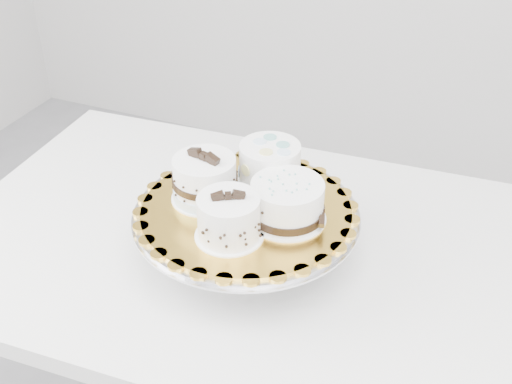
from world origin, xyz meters
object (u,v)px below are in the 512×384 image
at_px(table, 239,274).
at_px(cake_stand, 246,226).
at_px(cake_banded, 205,181).
at_px(cake_ribbon, 288,203).
at_px(cake_swirl, 229,219).
at_px(cake_dots, 270,165).
at_px(cake_board, 246,209).

xyz_separation_m(table, cake_stand, (0.04, -0.05, 0.16)).
height_order(cake_banded, cake_ribbon, cake_banded).
distance_m(cake_swirl, cake_ribbon, 0.11).
height_order(cake_stand, cake_swirl, cake_swirl).
bearing_deg(table, cake_dots, 36.12).
relative_size(cake_board, cake_ribbon, 2.39).
bearing_deg(cake_dots, cake_swirl, -68.63).
bearing_deg(cake_ribbon, table, 139.35).
height_order(table, cake_board, cake_board).
relative_size(table, cake_stand, 2.90).
bearing_deg(cake_board, cake_stand, -135.00).
height_order(cake_swirl, cake_ribbon, cake_swirl).
relative_size(cake_dots, cake_ribbon, 0.94).
bearing_deg(table, cake_banded, -132.51).
height_order(cake_board, cake_banded, cake_banded).
bearing_deg(cake_swirl, cake_board, 64.72).
distance_m(table, cake_stand, 0.17).
bearing_deg(cake_stand, cake_swirl, -85.91).
height_order(table, cake_ribbon, cake_ribbon).
bearing_deg(cake_banded, cake_ribbon, 13.20).
height_order(table, cake_stand, cake_stand).
distance_m(cake_stand, cake_board, 0.04).
bearing_deg(cake_board, table, 128.14).
relative_size(cake_stand, cake_dots, 2.77).
distance_m(cake_stand, cake_dots, 0.12).
bearing_deg(cake_stand, cake_dots, 84.04).
bearing_deg(cake_dots, table, -118.44).
relative_size(table, cake_dots, 8.04).
bearing_deg(cake_ribbon, cake_banded, 162.34).
distance_m(cake_swirl, cake_dots, 0.17).
bearing_deg(cake_ribbon, cake_dots, 110.34).
relative_size(cake_board, cake_banded, 2.76).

